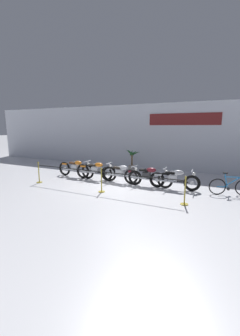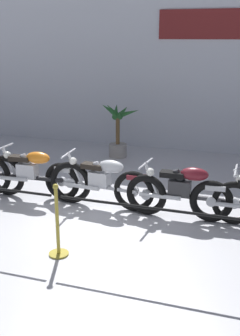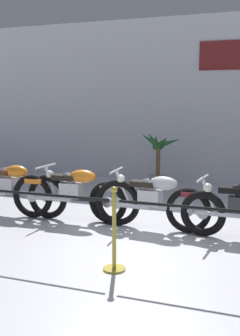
% 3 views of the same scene
% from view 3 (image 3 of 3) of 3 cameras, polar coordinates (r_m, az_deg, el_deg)
% --- Properties ---
extents(ground_plane, '(120.00, 120.00, 0.00)m').
position_cam_3_polar(ground_plane, '(6.38, 2.83, -9.93)').
color(ground_plane, silver).
extents(back_wall, '(28.00, 0.29, 4.20)m').
position_cam_3_polar(back_wall, '(11.04, 11.03, 8.96)').
color(back_wall, silver).
rests_on(back_wall, ground).
extents(motorcycle_orange_0, '(2.43, 0.62, 0.97)m').
position_cam_3_polar(motorcycle_orange_0, '(8.04, -14.71, -2.65)').
color(motorcycle_orange_0, black).
rests_on(motorcycle_orange_0, ground).
extents(motorcycle_orange_1, '(2.39, 0.62, 0.97)m').
position_cam_3_polar(motorcycle_orange_1, '(7.33, -6.26, -3.52)').
color(motorcycle_orange_1, black).
rests_on(motorcycle_orange_1, ground).
extents(motorcycle_silver_2, '(2.38, 0.62, 0.94)m').
position_cam_3_polar(motorcycle_silver_2, '(6.87, 4.55, -4.56)').
color(motorcycle_silver_2, black).
rests_on(motorcycle_silver_2, ground).
extents(potted_palm_left_of_row, '(1.05, 0.99, 1.44)m').
position_cam_3_polar(potted_palm_left_of_row, '(10.04, 5.21, 1.12)').
color(potted_palm_left_of_row, gray).
rests_on(potted_palm_left_of_row, ground).
extents(stanchion_far_left, '(7.19, 0.28, 1.05)m').
position_cam_3_polar(stanchion_far_left, '(5.74, -13.47, -5.05)').
color(stanchion_far_left, gold).
rests_on(stanchion_far_left, ground).
extents(stanchion_mid_left, '(0.28, 0.28, 1.05)m').
position_cam_3_polar(stanchion_mid_left, '(5.24, -0.79, -10.01)').
color(stanchion_mid_left, gold).
rests_on(stanchion_mid_left, ground).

